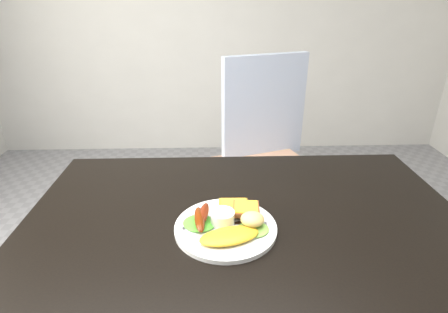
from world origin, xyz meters
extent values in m
cube|color=black|center=(0.00, 0.00, 0.73)|extent=(1.20, 0.80, 0.04)
cube|color=tan|center=(0.20, 0.83, 0.45)|extent=(0.61, 0.61, 0.06)
imported|color=#215182|center=(-0.28, 0.45, 0.65)|extent=(0.55, 0.46, 1.29)
cylinder|color=white|center=(-0.06, -0.05, 0.76)|extent=(0.26, 0.26, 0.01)
ellipsoid|color=#2B9319|center=(-0.12, -0.04, 0.77)|extent=(0.11, 0.10, 0.01)
ellipsoid|color=olive|center=(0.01, -0.07, 0.77)|extent=(0.08, 0.07, 0.01)
ellipsoid|color=gold|center=(-0.05, -0.10, 0.77)|extent=(0.16, 0.11, 0.02)
ellipsoid|color=#601900|center=(-0.12, -0.04, 0.78)|extent=(0.04, 0.11, 0.03)
ellipsoid|color=#611D0C|center=(-0.11, -0.02, 0.78)|extent=(0.04, 0.11, 0.03)
cylinder|color=white|center=(-0.06, -0.04, 0.78)|extent=(0.06, 0.06, 0.04)
cube|color=olive|center=(-0.03, 0.03, 0.77)|extent=(0.08, 0.08, 0.01)
cube|color=brown|center=(0.00, 0.00, 0.78)|extent=(0.07, 0.07, 0.01)
ellipsoid|color=beige|center=(0.01, -0.05, 0.79)|extent=(0.07, 0.07, 0.03)
cube|color=#ADAFB7|center=(-0.09, -0.05, 0.76)|extent=(0.16, 0.03, 0.00)
camera|label=1|loc=(-0.09, -0.78, 1.30)|focal=28.00mm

